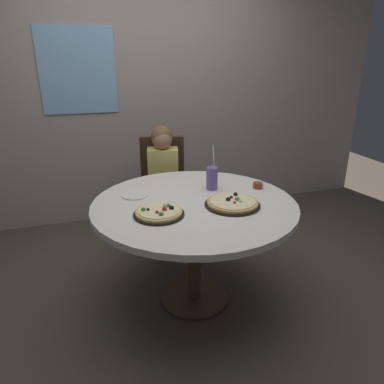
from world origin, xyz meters
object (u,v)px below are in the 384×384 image
at_px(diner_child, 164,196).
at_px(soda_cup, 212,178).
at_px(pizza_veggie, 159,212).
at_px(pizza_cheese, 232,203).
at_px(chair_wooden, 163,184).
at_px(dining_table, 194,214).
at_px(sauce_bowl, 258,185).
at_px(plate_small, 135,195).

xyz_separation_m(diner_child, soda_cup, (0.21, -0.63, 0.35)).
height_order(pizza_veggie, pizza_cheese, same).
bearing_deg(soda_cup, pizza_veggie, -144.73).
xyz_separation_m(diner_child, pizza_cheese, (0.23, -0.95, 0.28)).
xyz_separation_m(chair_wooden, diner_child, (-0.04, -0.18, -0.05)).
distance_m(dining_table, pizza_cheese, 0.27).
distance_m(dining_table, pizza_veggie, 0.31).
relative_size(dining_table, sauce_bowl, 18.84).
xyz_separation_m(chair_wooden, pizza_cheese, (0.19, -1.12, 0.24)).
relative_size(pizza_cheese, soda_cup, 1.13).
height_order(sauce_bowl, plate_small, sauce_bowl).
bearing_deg(plate_small, soda_cup, -3.79).
bearing_deg(chair_wooden, plate_small, -115.47).
bearing_deg(diner_child, chair_wooden, 78.85).
distance_m(chair_wooden, plate_small, 0.89).
distance_m(diner_child, soda_cup, 0.75).
relative_size(diner_child, sauce_bowl, 15.46).
bearing_deg(chair_wooden, pizza_veggie, -103.97).
bearing_deg(diner_child, sauce_bowl, -53.46).
distance_m(soda_cup, sauce_bowl, 0.33).
xyz_separation_m(dining_table, chair_wooden, (0.02, 1.00, -0.13)).
relative_size(dining_table, diner_child, 1.22).
xyz_separation_m(pizza_cheese, plate_small, (-0.56, 0.35, -0.01)).
distance_m(chair_wooden, pizza_cheese, 1.17).
distance_m(dining_table, plate_small, 0.42).
height_order(diner_child, pizza_veggie, diner_child).
xyz_separation_m(chair_wooden, sauce_bowl, (0.49, -0.89, 0.24)).
height_order(chair_wooden, diner_child, diner_child).
xyz_separation_m(chair_wooden, pizza_veggie, (-0.28, -1.13, 0.24)).
height_order(chair_wooden, pizza_veggie, chair_wooden).
xyz_separation_m(soda_cup, sauce_bowl, (0.32, -0.08, -0.06)).
bearing_deg(pizza_cheese, pizza_veggie, -179.61).
bearing_deg(plate_small, sauce_bowl, -7.60).
relative_size(dining_table, pizza_veggie, 4.36).
relative_size(dining_table, chair_wooden, 1.39).
bearing_deg(dining_table, pizza_cheese, -31.36).
distance_m(chair_wooden, sauce_bowl, 1.04).
bearing_deg(pizza_cheese, dining_table, 148.64).
distance_m(diner_child, plate_small, 0.73).
height_order(pizza_cheese, soda_cup, soda_cup).
height_order(chair_wooden, sauce_bowl, chair_wooden).
relative_size(chair_wooden, sauce_bowl, 13.57).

